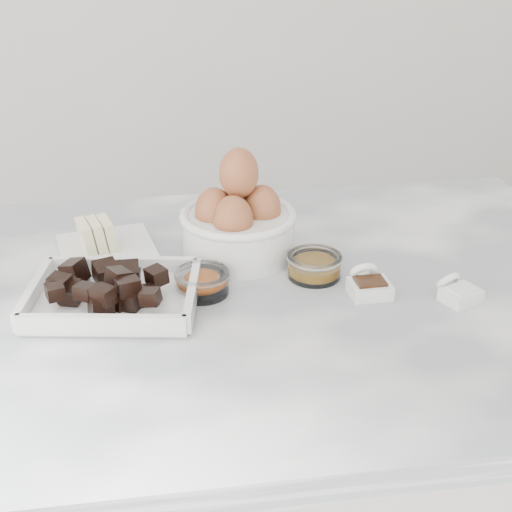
{
  "coord_description": "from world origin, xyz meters",
  "views": [
    {
      "loc": [
        -0.13,
        -0.93,
        1.47
      ],
      "look_at": [
        0.02,
        0.03,
        0.98
      ],
      "focal_mm": 50.0,
      "sensor_mm": 36.0,
      "label": 1
    }
  ],
  "objects": [
    {
      "name": "butter_plate",
      "position": [
        -0.21,
        0.15,
        0.96
      ],
      "size": [
        0.18,
        0.18,
        0.06
      ],
      "color": "white",
      "rests_on": "marble_slab"
    },
    {
      "name": "vanilla_spoon",
      "position": [
        0.18,
        -0.04,
        0.96
      ],
      "size": [
        0.06,
        0.07,
        0.05
      ],
      "color": "white",
      "rests_on": "marble_slab"
    },
    {
      "name": "sugar_ramekin",
      "position": [
        -0.02,
        0.19,
        0.97
      ],
      "size": [
        0.09,
        0.09,
        0.05
      ],
      "color": "white",
      "rests_on": "marble_slab"
    },
    {
      "name": "marble_slab",
      "position": [
        0.0,
        0.0,
        0.92
      ],
      "size": [
        1.2,
        0.8,
        0.04
      ],
      "primitive_type": "cube",
      "color": "silver",
      "rests_on": "cabinet"
    },
    {
      "name": "honey_bowl",
      "position": [
        0.11,
        0.02,
        0.96
      ],
      "size": [
        0.09,
        0.09,
        0.04
      ],
      "color": "white",
      "rests_on": "marble_slab"
    },
    {
      "name": "salt_spoon",
      "position": [
        0.3,
        -0.08,
        0.95
      ],
      "size": [
        0.07,
        0.08,
        0.04
      ],
      "color": "white",
      "rests_on": "marble_slab"
    },
    {
      "name": "egg_bowl",
      "position": [
        0.0,
        0.12,
        1.0
      ],
      "size": [
        0.19,
        0.19,
        0.18
      ],
      "color": "white",
      "rests_on": "marble_slab"
    },
    {
      "name": "chocolate_dish",
      "position": [
        -0.2,
        -0.02,
        0.97
      ],
      "size": [
        0.27,
        0.22,
        0.06
      ],
      "color": "white",
      "rests_on": "marble_slab"
    },
    {
      "name": "zest_bowl",
      "position": [
        -0.07,
        -0.0,
        0.96
      ],
      "size": [
        0.08,
        0.08,
        0.04
      ],
      "color": "white",
      "rests_on": "marble_slab"
    }
  ]
}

